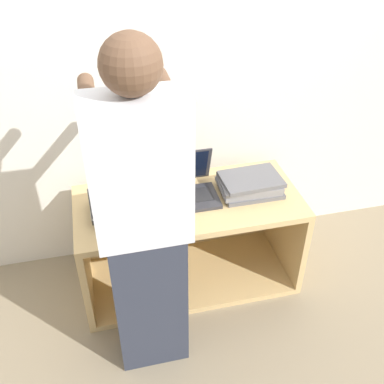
% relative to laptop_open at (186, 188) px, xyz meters
% --- Properties ---
extents(ground_plane, '(12.00, 12.00, 0.00)m').
position_rel_laptop_open_xyz_m(ground_plane, '(0.00, -0.34, -0.65)').
color(ground_plane, gray).
extents(wall_back, '(8.00, 0.05, 2.40)m').
position_rel_laptop_open_xyz_m(wall_back, '(0.00, 0.35, 0.55)').
color(wall_back, silver).
rests_on(wall_back, ground_plane).
extents(cart, '(1.26, 0.59, 0.60)m').
position_rel_laptop_open_xyz_m(cart, '(0.00, 0.01, -0.35)').
color(cart, tan).
rests_on(cart, ground_plane).
extents(laptop_open, '(0.33, 0.31, 0.24)m').
position_rel_laptop_open_xyz_m(laptop_open, '(0.00, 0.00, 0.00)').
color(laptop_open, '#333338').
rests_on(laptop_open, cart).
extents(laptop_stack_left, '(0.35, 0.26, 0.10)m').
position_rel_laptop_open_xyz_m(laptop_stack_left, '(-0.36, -0.05, -0.00)').
color(laptop_stack_left, '#232326').
rests_on(laptop_stack_left, cart).
extents(laptop_stack_right, '(0.35, 0.25, 0.10)m').
position_rel_laptop_open_xyz_m(laptop_stack_right, '(0.36, -0.05, -0.00)').
color(laptop_stack_right, slate).
rests_on(laptop_stack_right, cart).
extents(person, '(0.40, 0.53, 1.68)m').
position_rel_laptop_open_xyz_m(person, '(-0.30, -0.51, 0.19)').
color(person, '#2D3342').
rests_on(person, ground_plane).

